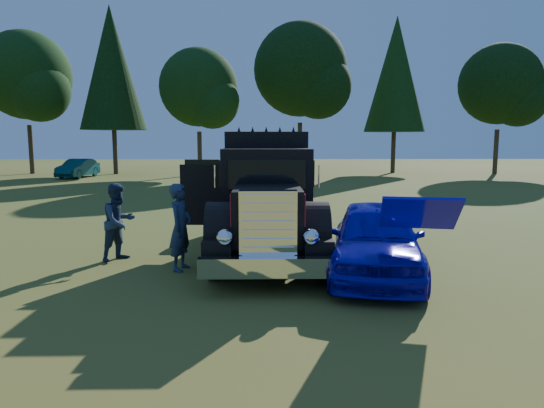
{
  "coord_description": "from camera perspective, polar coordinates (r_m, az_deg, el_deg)",
  "views": [
    {
      "loc": [
        1.01,
        -9.28,
        2.81
      ],
      "look_at": [
        1.21,
        1.28,
        1.4
      ],
      "focal_mm": 32.0,
      "sensor_mm": 36.0,
      "label": 1
    }
  ],
  "objects": [
    {
      "name": "ground",
      "position": [
        9.75,
        -7.06,
        -9.21
      ],
      "size": [
        120.0,
        120.0,
        0.0
      ],
      "primitive_type": "plane",
      "color": "#2D5519",
      "rests_on": "ground"
    },
    {
      "name": "treeline",
      "position": [
        37.19,
        -6.83,
        15.12
      ],
      "size": [
        72.1,
        24.04,
        13.84
      ],
      "color": "#2D2116",
      "rests_on": "ground"
    },
    {
      "name": "diamond_t_truck",
      "position": [
        11.81,
        -0.67,
        0.16
      ],
      "size": [
        3.38,
        7.16,
        3.0
      ],
      "color": "black",
      "rests_on": "ground"
    },
    {
      "name": "hotrod_coupe",
      "position": [
        10.3,
        12.14,
        -3.99
      ],
      "size": [
        2.69,
        4.78,
        1.89
      ],
      "color": "#0730AA",
      "rests_on": "ground"
    },
    {
      "name": "spectator_near",
      "position": [
        10.6,
        -10.71,
        -2.69
      ],
      "size": [
        0.6,
        0.77,
        1.88
      ],
      "primitive_type": "imported",
      "rotation": [
        0.0,
        0.0,
        1.33
      ],
      "color": "#1B2941",
      "rests_on": "ground"
    },
    {
      "name": "spectator_far",
      "position": [
        11.84,
        -17.56,
        -2.01
      ],
      "size": [
        1.06,
        1.11,
        1.81
      ],
      "primitive_type": "imported",
      "rotation": [
        0.0,
        0.0,
        0.98
      ],
      "color": "#20264C",
      "rests_on": "ground"
    },
    {
      "name": "distant_teal_car",
      "position": [
        38.61,
        -21.86,
        3.92
      ],
      "size": [
        1.98,
        4.34,
        1.38
      ],
      "primitive_type": "imported",
      "rotation": [
        0.0,
        0.0,
        -0.13
      ],
      "color": "#093934",
      "rests_on": "ground"
    }
  ]
}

